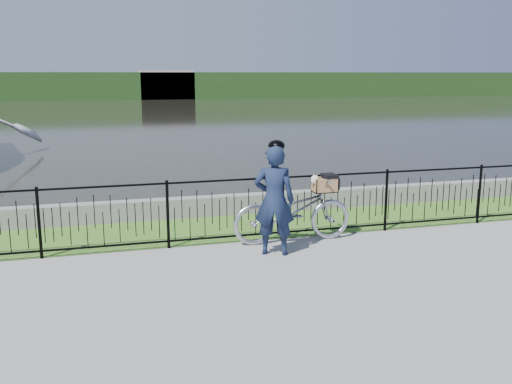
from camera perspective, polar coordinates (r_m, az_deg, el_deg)
name	(u,v)px	position (r m, az deg, el deg)	size (l,w,h in m)	color
ground	(252,274)	(8.36, -0.42, -8.21)	(120.00, 120.00, 0.00)	gray
grass_strip	(215,228)	(10.77, -4.09, -3.62)	(60.00, 2.00, 0.01)	#427123
water	(126,116)	(40.73, -12.91, 7.45)	(120.00, 120.00, 0.00)	black
quay_wall	(205,206)	(11.68, -5.10, -1.43)	(60.00, 0.30, 0.40)	gray
fence	(227,211)	(9.68, -2.93, -1.88)	(14.00, 0.06, 1.15)	black
far_treeline	(112,86)	(67.63, -14.23, 10.26)	(120.00, 6.00, 3.00)	#214119
far_building_right	(167,85)	(66.58, -8.94, 10.54)	(6.00, 3.00, 3.20)	#B5A391
bicycle_rig	(293,210)	(9.80, 3.72, -1.82)	(2.09, 0.73, 1.17)	#B2B6BF
cyclist	(274,199)	(9.04, 1.84, -0.68)	(0.76, 0.63, 1.84)	#151E3A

